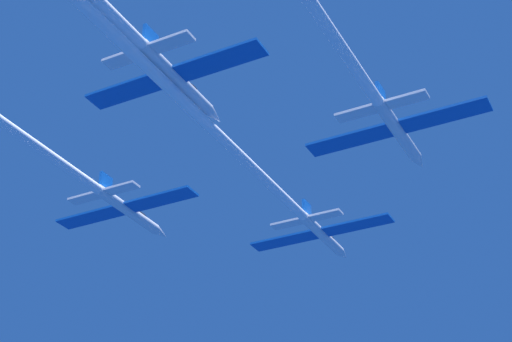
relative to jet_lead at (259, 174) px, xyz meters
name	(u,v)px	position (x,y,z in m)	size (l,w,h in m)	color
jet_lead	(259,174)	(0.00, 0.00, 0.00)	(17.70, 57.27, 2.93)	silver
jet_left_wing	(53,158)	(-16.45, -12.87, -0.35)	(17.70, 49.13, 2.93)	silver
jet_right_wing	(325,24)	(15.58, -18.89, -0.18)	(17.70, 59.30, 2.93)	silver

